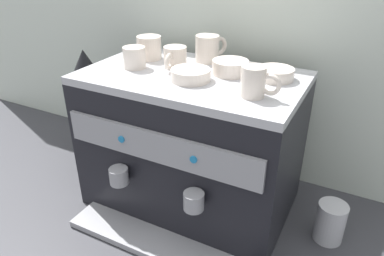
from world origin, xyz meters
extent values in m
plane|color=#38383D|center=(0.00, 0.00, 0.00)|extent=(4.00, 4.00, 0.00)
cube|color=silver|center=(0.00, 0.30, 0.53)|extent=(2.80, 0.03, 1.05)
cube|color=black|center=(0.00, 0.00, 0.22)|extent=(0.65, 0.39, 0.43)
cube|color=#B7B7BC|center=(0.00, 0.00, 0.45)|extent=(0.65, 0.39, 0.02)
cube|color=#939399|center=(0.00, -0.20, 0.31)|extent=(0.60, 0.01, 0.09)
cylinder|color=#1E7AB7|center=(-0.11, -0.21, 0.31)|extent=(0.02, 0.01, 0.02)
cylinder|color=#1E7AB7|center=(0.11, -0.21, 0.31)|extent=(0.02, 0.01, 0.02)
cube|color=#939399|center=(0.00, -0.25, 0.01)|extent=(0.55, 0.12, 0.02)
cylinder|color=#939399|center=(-0.12, -0.23, 0.20)|extent=(0.06, 0.06, 0.05)
cylinder|color=#939399|center=(0.12, -0.23, 0.20)|extent=(0.06, 0.06, 0.05)
cylinder|color=beige|center=(0.21, -0.08, 0.50)|extent=(0.06, 0.06, 0.08)
torus|color=beige|center=(0.26, -0.08, 0.50)|extent=(0.06, 0.01, 0.05)
cylinder|color=beige|center=(-0.01, 0.13, 0.50)|extent=(0.08, 0.08, 0.08)
torus|color=beige|center=(0.01, 0.18, 0.50)|extent=(0.04, 0.06, 0.06)
cylinder|color=beige|center=(-0.07, 0.03, 0.49)|extent=(0.07, 0.07, 0.06)
torus|color=beige|center=(-0.07, -0.01, 0.49)|extent=(0.02, 0.05, 0.05)
cylinder|color=beige|center=(-0.19, 0.07, 0.49)|extent=(0.08, 0.08, 0.07)
torus|color=beige|center=(-0.24, 0.09, 0.49)|extent=(0.06, 0.04, 0.06)
cylinder|color=beige|center=(-0.18, -0.03, 0.49)|extent=(0.07, 0.07, 0.06)
torus|color=beige|center=(-0.22, 0.00, 0.49)|extent=(0.05, 0.04, 0.05)
cylinder|color=beige|center=(0.23, 0.07, 0.47)|extent=(0.10, 0.10, 0.03)
cylinder|color=beige|center=(0.23, 0.07, 0.46)|extent=(0.06, 0.06, 0.01)
cylinder|color=beige|center=(0.10, 0.05, 0.48)|extent=(0.11, 0.11, 0.04)
cylinder|color=beige|center=(0.10, 0.05, 0.46)|extent=(0.06, 0.06, 0.01)
cylinder|color=beige|center=(0.02, -0.05, 0.47)|extent=(0.11, 0.11, 0.03)
cylinder|color=beige|center=(0.02, -0.05, 0.46)|extent=(0.06, 0.06, 0.01)
cylinder|color=#333338|center=(-0.47, 0.05, 0.17)|extent=(0.15, 0.15, 0.34)
cone|color=black|center=(-0.47, 0.05, 0.40)|extent=(0.13, 0.13, 0.12)
cylinder|color=#B7B7BC|center=(0.45, 0.02, 0.06)|extent=(0.09, 0.09, 0.13)
camera|label=1|loc=(0.47, -0.90, 0.81)|focal=33.80mm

